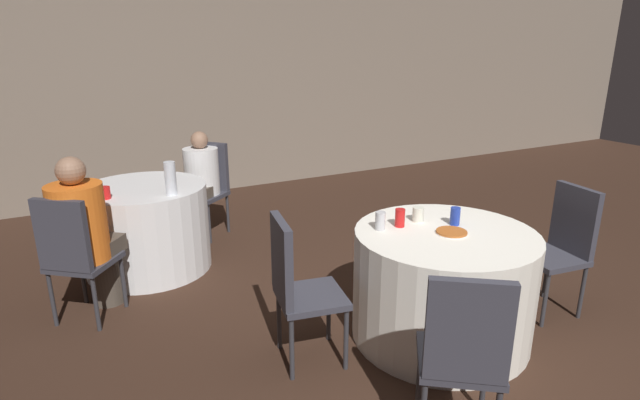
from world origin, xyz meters
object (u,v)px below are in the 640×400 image
chair_near_east (563,240)px  chair_near_west (295,280)px  chair_far_northeast (208,181)px  soda_can_blue (455,216)px  chair_far_southwest (73,251)px  person_orange_shirt (86,234)px  bottle_far (170,178)px  chair_near_southwest (463,349)px  person_white_shirt (198,185)px  soda_can_red (400,218)px  soda_can_silver (380,221)px  table_far (147,228)px  table_near (442,285)px  pizza_plate_near (452,232)px

chair_near_east → chair_near_west: (-2.00, 0.32, 0.00)m
chair_far_northeast → soda_can_blue: chair_far_northeast is taller
chair_far_southwest → person_orange_shirt: bearing=90.0°
chair_far_southwest → bottle_far: bearing=64.6°
chair_near_southwest → person_white_shirt: person_white_shirt is taller
person_orange_shirt → soda_can_red: bearing=5.8°
soda_can_red → soda_can_silver: bearing=174.9°
chair_near_southwest → person_orange_shirt: person_orange_shirt is taller
chair_near_southwest → person_orange_shirt: 2.69m
table_far → person_orange_shirt: bearing=-128.7°
chair_near_east → chair_far_northeast: size_ratio=1.00×
chair_near_west → person_white_shirt: bearing=-170.1°
table_near → pizza_plate_near: (0.01, -0.03, 0.39)m
chair_far_northeast → soda_can_silver: size_ratio=7.83×
chair_near_southwest → person_orange_shirt: (-1.46, 2.25, 0.06)m
person_white_shirt → person_orange_shirt: person_orange_shirt is taller
table_far → chair_near_west: bearing=-73.1°
chair_near_southwest → soda_can_silver: 1.12m
person_white_shirt → pizza_plate_near: (0.98, -2.59, 0.20)m
person_white_shirt → soda_can_blue: bearing=164.3°
chair_far_southwest → bottle_far: 0.91m
chair_near_east → person_orange_shirt: 3.45m
soda_can_silver → person_white_shirt: bearing=104.8°
bottle_far → soda_can_silver: bearing=-54.1°
chair_near_southwest → person_white_shirt: (-0.36, 3.38, -0.00)m
chair_near_southwest → soda_can_silver: bearing=113.1°
table_near → person_white_shirt: bearing=110.7°
chair_far_northeast → soda_can_red: 2.53m
chair_near_east → chair_near_southwest: (-1.60, -0.69, 0.00)m
soda_can_red → table_near: bearing=-48.5°
chair_far_northeast → table_far: bearing=90.0°
chair_near_southwest → soda_can_red: bearing=105.6°
chair_near_west → chair_near_southwest: size_ratio=1.00×
chair_near_east → bottle_far: size_ratio=3.49×
table_far → chair_far_southwest: chair_far_southwest is taller
chair_near_east → chair_far_southwest: bearing=72.9°
table_far → soda_can_red: soda_can_red is taller
chair_near_west → person_white_shirt: 2.37m
chair_near_east → bottle_far: 3.03m
chair_far_southwest → chair_far_northeast: size_ratio=1.00×
soda_can_blue → person_orange_shirt: bearing=148.6°
table_far → chair_far_southwest: (-0.60, -0.74, 0.18)m
soda_can_blue → soda_can_red: size_ratio=1.00×
chair_far_southwest → table_far: bearing=90.0°
table_far → bottle_far: bottle_far is taller
bottle_far → person_white_shirt: bearing=63.8°
chair_near_west → chair_far_northeast: bearing=-173.1°
chair_near_east → chair_near_west: 2.03m
pizza_plate_near → person_orange_shirt: bearing=144.8°
person_orange_shirt → chair_far_northeast: bearing=83.7°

